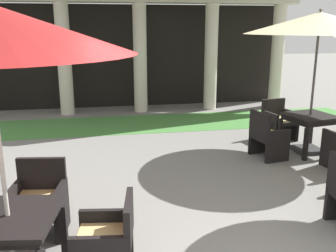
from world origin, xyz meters
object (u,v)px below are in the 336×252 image
at_px(patio_table_near_foreground, 310,120).
at_px(patio_table_mid_right, 9,225).
at_px(patio_umbrella_near_foreground, 319,24).
at_px(patio_chair_mid_right_east, 107,243).
at_px(patio_chair_mid_right_north, 39,201).
at_px(patio_chair_near_foreground_north, 279,121).
at_px(patio_chair_near_foreground_west, 267,137).

distance_m(patio_table_near_foreground, patio_table_mid_right, 5.83).
distance_m(patio_umbrella_near_foreground, patio_chair_mid_right_east, 5.56).
bearing_deg(patio_table_mid_right, patio_chair_mid_right_east, -8.30).
distance_m(patio_table_mid_right, patio_chair_mid_right_east, 0.94).
height_order(patio_table_near_foreground, patio_table_mid_right, patio_table_near_foreground).
bearing_deg(patio_chair_mid_right_east, patio_chair_mid_right_north, 44.91).
bearing_deg(patio_chair_near_foreground_north, patio_table_mid_right, 30.36).
xyz_separation_m(patio_umbrella_near_foreground, patio_chair_near_foreground_west, (-0.95, -0.17, -2.06)).
height_order(patio_table_near_foreground, patio_chair_mid_right_north, patio_chair_mid_right_north).
height_order(patio_umbrella_near_foreground, patio_chair_mid_right_north, patio_umbrella_near_foreground).
bearing_deg(patio_table_near_foreground, patio_chair_near_foreground_north, 100.14).
bearing_deg(patio_chair_mid_right_east, patio_chair_near_foreground_west, -36.61).
bearing_deg(patio_table_near_foreground, patio_chair_mid_right_north, -155.35).
relative_size(patio_table_mid_right, patio_chair_mid_right_north, 1.14).
bearing_deg(patio_chair_mid_right_north, patio_umbrella_near_foreground, -147.06).
distance_m(patio_table_near_foreground, patio_chair_mid_right_east, 5.17).
distance_m(patio_umbrella_near_foreground, patio_chair_near_foreground_west, 2.27).
relative_size(patio_chair_near_foreground_west, patio_chair_mid_right_north, 1.02).
bearing_deg(patio_umbrella_near_foreground, patio_table_near_foreground, -126.87).
bearing_deg(patio_table_mid_right, patio_umbrella_near_foreground, 32.28).
height_order(patio_table_near_foreground, patio_chair_near_foreground_west, patio_chair_near_foreground_west).
height_order(patio_umbrella_near_foreground, patio_chair_near_foreground_west, patio_umbrella_near_foreground).
distance_m(patio_chair_near_foreground_north, patio_chair_mid_right_east, 5.69).
bearing_deg(patio_chair_mid_right_north, patio_chair_near_foreground_north, -137.44).
distance_m(patio_table_mid_right, patio_chair_mid_right_north, 0.94).
bearing_deg(patio_chair_near_foreground_west, patio_chair_mid_right_north, -72.29).
height_order(patio_chair_near_foreground_north, patio_chair_mid_right_east, patio_chair_near_foreground_north).
bearing_deg(patio_table_mid_right, patio_table_near_foreground, 32.28).
distance_m(patio_table_near_foreground, patio_chair_near_foreground_north, 1.00).
distance_m(patio_umbrella_near_foreground, patio_table_mid_right, 6.11).
height_order(patio_chair_near_foreground_north, patio_chair_mid_right_north, patio_chair_mid_right_north).
bearing_deg(patio_chair_near_foreground_north, patio_table_near_foreground, 90.00).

